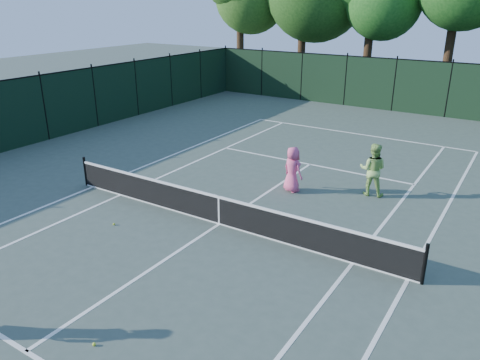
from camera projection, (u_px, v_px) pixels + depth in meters
The scene contains 15 objects.
ground at pixel (219, 224), 13.89m from camera, with size 90.00×90.00×0.00m, color #414F46.
sideline_doubles_left at pixel (93, 187), 16.64m from camera, with size 0.10×23.77×0.01m, color white.
sideline_doubles_right at pixel (408, 280), 11.13m from camera, with size 0.10×23.77×0.01m, color white.
sideline_singles_left at pixel (121, 195), 15.95m from camera, with size 0.10×23.77×0.01m, color white.
sideline_singles_right at pixel (352, 263), 11.82m from camera, with size 0.10×23.77×0.01m, color white.
baseline_far at pixel (356, 134), 23.22m from camera, with size 10.97×0.10×0.01m, color white.
service_line_near at pixel (26, 351), 8.86m from camera, with size 8.23×0.10×0.01m, color white.
service_line_far at pixel (310, 164), 18.92m from camera, with size 8.23×0.10×0.01m, color white.
center_service_line at pixel (219, 224), 13.89m from camera, with size 0.10×12.80×0.01m, color white.
tennis_net at pixel (219, 210), 13.72m from camera, with size 11.69×0.09×1.06m.
fence_far at pixel (394, 86), 27.49m from camera, with size 24.00×0.05×3.00m, color black.
player_pink at pixel (293, 169), 16.01m from camera, with size 0.90×0.74×1.59m.
player_green at pixel (373, 170), 15.68m from camera, with size 0.98×0.82×1.81m.
loose_ball_near_cart at pixel (94, 344), 9.00m from camera, with size 0.07×0.07×0.07m, color #D9F532.
loose_ball_midcourt at pixel (114, 224), 13.81m from camera, with size 0.07×0.07×0.07m, color #B9D02A.
Camera 1 is at (7.24, -10.18, 6.24)m, focal length 35.00 mm.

